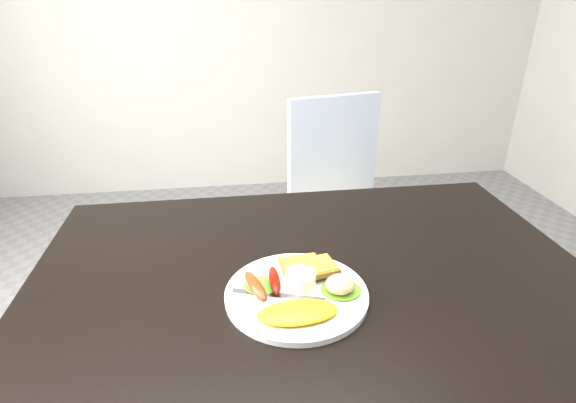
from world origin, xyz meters
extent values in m
cube|color=black|center=(0.00, 0.00, 0.73)|extent=(1.20, 0.80, 0.04)
cube|color=tan|center=(0.27, 0.75, 0.45)|extent=(0.47, 0.47, 0.05)
imported|color=navy|center=(0.37, 0.54, 0.69)|extent=(0.55, 0.42, 1.39)
cylinder|color=white|center=(-0.05, -0.09, 0.76)|extent=(0.28, 0.28, 0.01)
ellipsoid|color=#57A42A|center=(-0.12, -0.07, 0.77)|extent=(0.09, 0.08, 0.01)
ellipsoid|color=#4C8616|center=(0.04, -0.10, 0.77)|extent=(0.09, 0.08, 0.01)
ellipsoid|color=orange|center=(-0.06, -0.17, 0.77)|extent=(0.15, 0.08, 0.02)
ellipsoid|color=brown|center=(-0.13, -0.09, 0.78)|extent=(0.05, 0.10, 0.02)
ellipsoid|color=#611606|center=(-0.09, -0.08, 0.78)|extent=(0.02, 0.09, 0.02)
cylinder|color=white|center=(-0.04, -0.08, 0.78)|extent=(0.07, 0.07, 0.04)
cube|color=brown|center=(-0.03, -0.02, 0.77)|extent=(0.09, 0.09, 0.01)
cube|color=olive|center=(0.01, -0.04, 0.78)|extent=(0.08, 0.08, 0.01)
ellipsoid|color=beige|center=(0.03, -0.11, 0.79)|extent=(0.08, 0.07, 0.03)
cube|color=#ADAFB7|center=(-0.09, -0.10, 0.76)|extent=(0.18, 0.07, 0.00)
camera|label=1|loc=(-0.16, -0.80, 1.30)|focal=28.00mm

